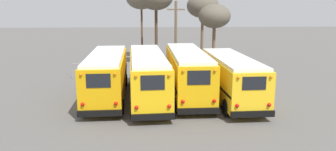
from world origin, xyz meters
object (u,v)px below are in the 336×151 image
Objects in this scene: school_bus_1 at (148,75)px; bare_tree_2 at (214,17)px; school_bus_0 at (107,74)px; school_bus_2 at (187,72)px; utility_pole at (176,35)px; bare_tree_3 at (203,6)px; school_bus_3 at (231,77)px.

bare_tree_2 is at bearing 57.14° from school_bus_1.
bare_tree_2 is (9.61, 9.97, 3.71)m from school_bus_0.
utility_pole is at bearing 90.53° from school_bus_2.
utility_pole is 8.87m from bare_tree_3.
school_bus_0 is 5.82m from school_bus_2.
school_bus_1 is 1.57× the size of utility_pole.
school_bus_2 is 1.57× the size of bare_tree_2.
school_bus_1 is 1.14× the size of school_bus_3.
utility_pole reaches higher than school_bus_2.
school_bus_2 is at bearing 155.78° from school_bus_3.
school_bus_2 reaches higher than school_bus_0.
bare_tree_3 reaches higher than school_bus_3.
school_bus_3 is 1.38× the size of utility_pole.
school_bus_3 is at bearing -92.74° from bare_tree_3.
bare_tree_2 is at bearing -89.95° from bare_tree_3.
bare_tree_3 is at bearing 62.57° from utility_pole.
bare_tree_2 is (3.80, 9.62, 3.66)m from school_bus_2.
utility_pole is at bearing 74.85° from school_bus_1.
school_bus_1 is at bearing -105.15° from utility_pole.
bare_tree_3 is (3.79, 17.11, 4.66)m from school_bus_2.
bare_tree_2 is 0.84× the size of bare_tree_3.
bare_tree_3 reaches higher than school_bus_2.
utility_pole is 1.04× the size of bare_tree_2.
school_bus_1 is 12.89m from bare_tree_2.
utility_pole reaches higher than school_bus_1.
school_bus_1 is at bearing -165.32° from school_bus_2.
school_bus_1 is 10.95m from utility_pole.
school_bus_0 is 2.94m from school_bus_1.
school_bus_2 reaches higher than school_bus_3.
school_bus_0 is at bearing -119.80° from utility_pole.
school_bus_2 is at bearing -89.47° from utility_pole.
school_bus_1 is at bearing 174.63° from school_bus_3.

